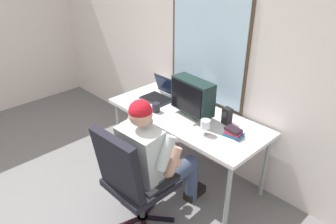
{
  "coord_description": "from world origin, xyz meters",
  "views": [
    {
      "loc": [
        2.01,
        -0.39,
        2.24
      ],
      "look_at": [
        0.25,
        1.31,
        0.95
      ],
      "focal_mm": 34.1,
      "sensor_mm": 36.0,
      "label": 1
    }
  ],
  "objects_px": {
    "office_chair": "(130,176)",
    "crt_monitor": "(193,97)",
    "wine_glass": "(205,125)",
    "laptop": "(161,93)",
    "desk": "(186,119)",
    "person_seated": "(154,155)",
    "book_stack": "(234,133)",
    "desk_speaker": "(227,116)",
    "coffee_mug": "(156,107)"
  },
  "relations": [
    {
      "from": "laptop",
      "to": "desk",
      "type": "bearing_deg",
      "value": -10.47
    },
    {
      "from": "laptop",
      "to": "crt_monitor",
      "type": "bearing_deg",
      "value": -9.02
    },
    {
      "from": "desk",
      "to": "wine_glass",
      "type": "xyz_separation_m",
      "value": [
        0.37,
        -0.15,
        0.16
      ]
    },
    {
      "from": "crt_monitor",
      "to": "wine_glass",
      "type": "bearing_deg",
      "value": -27.09
    },
    {
      "from": "desk",
      "to": "coffee_mug",
      "type": "height_order",
      "value": "coffee_mug"
    },
    {
      "from": "office_chair",
      "to": "person_seated",
      "type": "relative_size",
      "value": 0.84
    },
    {
      "from": "wine_glass",
      "to": "office_chair",
      "type": "bearing_deg",
      "value": -103.72
    },
    {
      "from": "book_stack",
      "to": "desk_speaker",
      "type": "bearing_deg",
      "value": 142.3
    },
    {
      "from": "laptop",
      "to": "coffee_mug",
      "type": "bearing_deg",
      "value": -51.78
    },
    {
      "from": "laptop",
      "to": "wine_glass",
      "type": "xyz_separation_m",
      "value": [
        0.83,
        -0.24,
        0.04
      ]
    },
    {
      "from": "book_stack",
      "to": "wine_glass",
      "type": "bearing_deg",
      "value": -141.31
    },
    {
      "from": "laptop",
      "to": "desk_speaker",
      "type": "bearing_deg",
      "value": 4.17
    },
    {
      "from": "laptop",
      "to": "coffee_mug",
      "type": "height_order",
      "value": "laptop"
    },
    {
      "from": "book_stack",
      "to": "coffee_mug",
      "type": "bearing_deg",
      "value": -167.51
    },
    {
      "from": "person_seated",
      "to": "laptop",
      "type": "height_order",
      "value": "person_seated"
    },
    {
      "from": "coffee_mug",
      "to": "wine_glass",
      "type": "bearing_deg",
      "value": 2.29
    },
    {
      "from": "desk",
      "to": "office_chair",
      "type": "xyz_separation_m",
      "value": [
        0.2,
        -0.87,
        -0.12
      ]
    },
    {
      "from": "wine_glass",
      "to": "coffee_mug",
      "type": "distance_m",
      "value": 0.63
    },
    {
      "from": "person_seated",
      "to": "desk_speaker",
      "type": "distance_m",
      "value": 0.79
    },
    {
      "from": "person_seated",
      "to": "laptop",
      "type": "relative_size",
      "value": 3.6
    },
    {
      "from": "crt_monitor",
      "to": "wine_glass",
      "type": "relative_size",
      "value": 3.12
    },
    {
      "from": "office_chair",
      "to": "laptop",
      "type": "relative_size",
      "value": 3.01
    },
    {
      "from": "person_seated",
      "to": "laptop",
      "type": "xyz_separation_m",
      "value": [
        -0.64,
        0.68,
        0.17
      ]
    },
    {
      "from": "person_seated",
      "to": "crt_monitor",
      "type": "relative_size",
      "value": 2.65
    },
    {
      "from": "person_seated",
      "to": "desk_speaker",
      "type": "relative_size",
      "value": 7.48
    },
    {
      "from": "office_chair",
      "to": "coffee_mug",
      "type": "relative_size",
      "value": 10.42
    },
    {
      "from": "office_chair",
      "to": "coffee_mug",
      "type": "distance_m",
      "value": 0.86
    },
    {
      "from": "desk_speaker",
      "to": "crt_monitor",
      "type": "bearing_deg",
      "value": -154.72
    },
    {
      "from": "laptop",
      "to": "wine_glass",
      "type": "relative_size",
      "value": 2.3
    },
    {
      "from": "office_chair",
      "to": "desk_speaker",
      "type": "relative_size",
      "value": 6.25
    },
    {
      "from": "desk",
      "to": "book_stack",
      "type": "bearing_deg",
      "value": 0.49
    },
    {
      "from": "wine_glass",
      "to": "coffee_mug",
      "type": "height_order",
      "value": "wine_glass"
    },
    {
      "from": "office_chair",
      "to": "book_stack",
      "type": "height_order",
      "value": "office_chair"
    },
    {
      "from": "desk_speaker",
      "to": "coffee_mug",
      "type": "relative_size",
      "value": 1.67
    },
    {
      "from": "wine_glass",
      "to": "book_stack",
      "type": "distance_m",
      "value": 0.26
    },
    {
      "from": "person_seated",
      "to": "crt_monitor",
      "type": "height_order",
      "value": "person_seated"
    },
    {
      "from": "desk",
      "to": "book_stack",
      "type": "xyz_separation_m",
      "value": [
        0.57,
        0.0,
        0.09
      ]
    },
    {
      "from": "person_seated",
      "to": "desk_speaker",
      "type": "bearing_deg",
      "value": 74.73
    },
    {
      "from": "office_chair",
      "to": "crt_monitor",
      "type": "height_order",
      "value": "crt_monitor"
    },
    {
      "from": "person_seated",
      "to": "wine_glass",
      "type": "distance_m",
      "value": 0.52
    },
    {
      "from": "office_chair",
      "to": "book_stack",
      "type": "distance_m",
      "value": 0.97
    },
    {
      "from": "office_chair",
      "to": "laptop",
      "type": "xyz_separation_m",
      "value": [
        -0.66,
        0.96,
        0.24
      ]
    },
    {
      "from": "desk",
      "to": "person_seated",
      "type": "bearing_deg",
      "value": -72.65
    },
    {
      "from": "crt_monitor",
      "to": "coffee_mug",
      "type": "bearing_deg",
      "value": -151.67
    },
    {
      "from": "crt_monitor",
      "to": "office_chair",
      "type": "bearing_deg",
      "value": -82.06
    },
    {
      "from": "coffee_mug",
      "to": "office_chair",
      "type": "bearing_deg",
      "value": -57.05
    },
    {
      "from": "crt_monitor",
      "to": "laptop",
      "type": "bearing_deg",
      "value": 170.98
    },
    {
      "from": "book_stack",
      "to": "crt_monitor",
      "type": "bearing_deg",
      "value": -179.42
    },
    {
      "from": "office_chair",
      "to": "wine_glass",
      "type": "bearing_deg",
      "value": 76.28
    },
    {
      "from": "wine_glass",
      "to": "desk_speaker",
      "type": "relative_size",
      "value": 0.91
    }
  ]
}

